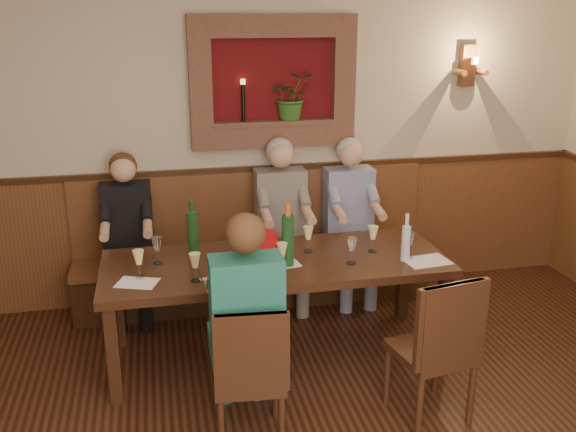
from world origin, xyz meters
The scene contains 29 objects.
room_shell centered at (0.00, 0.00, 1.89)m, with size 6.04×6.04×2.82m.
wall_niche centered at (0.24, 2.94, 1.81)m, with size 1.36×0.30×1.06m.
wall_sconce centered at (1.90, 2.93, 1.94)m, with size 0.25×0.20×0.35m.
dining_table centered at (0.00, 1.85, 0.68)m, with size 2.40×0.90×0.75m.
bench centered at (0.00, 2.79, 0.33)m, with size 3.00×0.45×1.11m.
chair_near_left centered at (-0.33, 0.94, 0.26)m, with size 0.43×0.43×0.90m.
chair_near_right centered at (0.79, 0.93, 0.28)m, with size 0.50×0.50×0.97m.
person_bench_left centered at (-1.03, 2.69, 0.56)m, with size 0.39×0.48×1.36m.
person_bench_mid centered at (0.22, 2.69, 0.59)m, with size 0.42×0.51×1.42m.
person_bench_right centered at (0.81, 2.69, 0.58)m, with size 0.41×0.50×1.40m.
person_chair_front centered at (-0.33, 1.07, 0.58)m, with size 0.41×0.50×1.39m.
spittoon_bucket centered at (-0.12, 1.73, 0.87)m, with size 0.22×0.22×0.25m, color red.
wine_bottle_green_a centered at (0.06, 1.73, 0.94)m, with size 0.10×0.10×0.45m.
wine_bottle_green_b centered at (-0.55, 2.04, 0.92)m, with size 0.09×0.09×0.42m.
water_bottle centered at (0.88, 1.65, 0.89)m, with size 0.07×0.07×0.34m.
tasting_sheet_a centered at (-0.94, 1.65, 0.75)m, with size 0.25×0.18×0.00m, color white.
tasting_sheet_b centered at (-0.01, 1.77, 0.75)m, with size 0.30×0.21×0.00m, color white.
tasting_sheet_c centered at (1.03, 1.60, 0.75)m, with size 0.31×0.22×0.00m, color white.
tasting_sheet_d centered at (-0.38, 1.57, 0.75)m, with size 0.27×0.19×0.00m, color white.
wine_glass_0 centered at (-0.57, 1.60, 0.85)m, with size 0.08×0.08×0.19m, color #F6EE93, non-canonical shape.
wine_glass_1 centered at (0.93, 1.69, 0.85)m, with size 0.08×0.08×0.19m, color white, non-canonical shape.
wine_glass_2 centered at (0.72, 1.86, 0.85)m, with size 0.08×0.08×0.19m, color #F6EE93, non-canonical shape.
wine_glass_3 centered at (0.01, 1.67, 0.85)m, with size 0.08×0.08×0.19m, color #F6EE93, non-canonical shape.
wine_glass_4 centered at (-0.93, 1.73, 0.85)m, with size 0.08×0.08×0.19m, color #F6EE93, non-canonical shape.
wine_glass_5 centered at (-0.81, 1.95, 0.85)m, with size 0.08×0.08×0.19m, color white, non-canonical shape.
wine_glass_6 centered at (0.26, 1.95, 0.85)m, with size 0.08×0.08×0.19m, color #F6EE93, non-canonical shape.
wine_glass_7 centered at (-0.24, 1.97, 0.85)m, with size 0.08×0.08×0.19m, color white, non-canonical shape.
wine_glass_8 centered at (-0.22, 1.50, 0.85)m, with size 0.08×0.08×0.19m, color #F6EE93, non-canonical shape.
wine_glass_9 centered at (0.50, 1.67, 0.85)m, with size 0.08×0.08×0.19m, color white, non-canonical shape.
Camera 1 is at (-0.78, -2.24, 2.45)m, focal length 40.00 mm.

